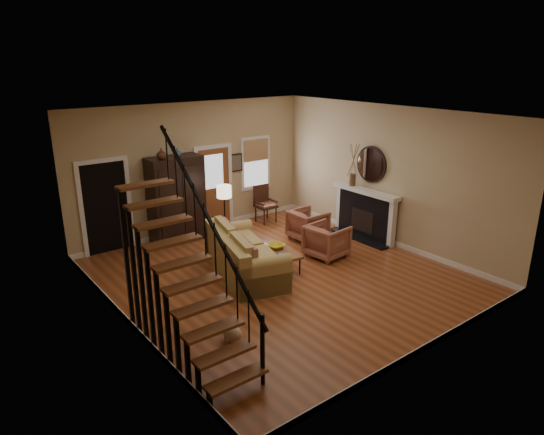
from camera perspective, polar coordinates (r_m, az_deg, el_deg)
room at (r=10.77m, az=-6.61°, el=3.08°), size 7.00×7.33×3.30m
staircase at (r=7.11m, az=-10.11°, el=-4.44°), size 0.94×2.80×3.20m
fireplace at (r=12.25m, az=11.00°, el=1.01°), size 0.33×1.95×2.30m
armoire at (r=11.94m, az=-11.17°, el=2.10°), size 1.30×0.60×2.10m
vase_a at (r=11.44m, az=-12.88°, el=7.33°), size 0.24×0.24×0.25m
vase_b at (r=11.61m, az=-11.08°, el=7.52°), size 0.20×0.20×0.21m
sofa at (r=10.06m, az=-3.22°, el=-4.28°), size 1.64×2.62×0.90m
coffee_table at (r=10.40m, az=0.80°, el=-4.96°), size 0.81×1.17×0.41m
bowl at (r=10.44m, az=0.51°, el=-3.37°), size 0.37×0.37×0.09m
books at (r=10.02m, az=1.33°, el=-4.45°), size 0.20×0.27×0.05m
armchair_left at (r=11.01m, az=6.48°, el=-2.74°), size 0.92×0.90×0.76m
armchair_right at (r=12.02m, az=4.26°, el=-0.86°), size 0.84×0.81×0.75m
floor_lamp at (r=11.47m, az=-5.57°, el=0.13°), size 0.37×0.37×1.50m
side_chair at (r=13.21m, az=-0.73°, el=1.58°), size 0.54×0.54×1.02m
dog at (r=7.93m, az=-4.69°, el=-13.47°), size 0.33×0.45×0.30m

